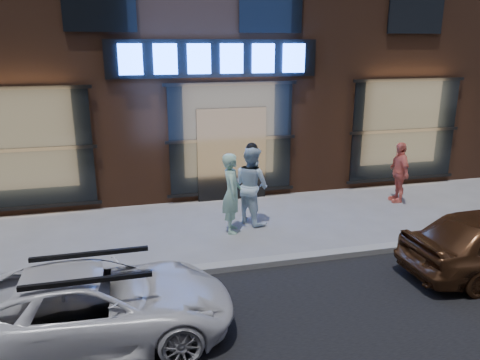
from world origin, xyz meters
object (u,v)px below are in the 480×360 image
at_px(man_cap, 252,185).
at_px(white_suv, 92,306).
at_px(passerby, 399,172).
at_px(man_bowtie, 232,193).

bearing_deg(man_cap, white_suv, 111.11).
relative_size(man_cap, white_suv, 0.46).
height_order(man_cap, passerby, man_cap).
bearing_deg(white_suv, man_bowtie, -38.52).
bearing_deg(man_bowtie, white_suv, 151.43).
xyz_separation_m(man_cap, passerby, (4.08, 0.52, -0.11)).
xyz_separation_m(man_bowtie, man_cap, (0.55, 0.41, 0.02)).
relative_size(man_bowtie, white_suv, 0.45).
bearing_deg(white_suv, man_cap, -40.49).
height_order(man_cap, white_suv, man_cap).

